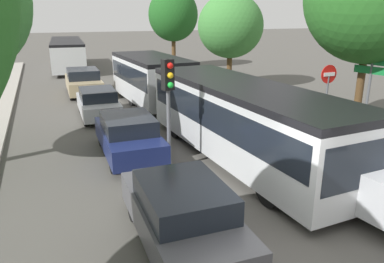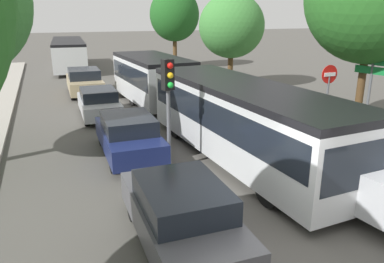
{
  "view_description": "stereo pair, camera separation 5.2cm",
  "coord_description": "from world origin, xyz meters",
  "views": [
    {
      "loc": [
        -3.85,
        -5.36,
        4.65
      ],
      "look_at": [
        0.2,
        4.78,
        1.2
      ],
      "focal_mm": 35.0,
      "sensor_mm": 36.0,
      "label": 1
    },
    {
      "loc": [
        -3.8,
        -5.38,
        4.65
      ],
      "look_at": [
        0.2,
        4.78,
        1.2
      ],
      "focal_mm": 35.0,
      "sensor_mm": 36.0,
      "label": 2
    }
  ],
  "objects": [
    {
      "name": "ground_plane",
      "position": [
        0.0,
        0.0,
        0.0
      ],
      "size": [
        200.0,
        200.0,
        0.0
      ],
      "primitive_type": "plane",
      "color": "#4F4C47"
    },
    {
      "name": "queued_car_silver",
      "position": [
        -1.62,
        12.01,
        0.69
      ],
      "size": [
        1.73,
        3.93,
        1.36
      ],
      "rotation": [
        0.0,
        0.0,
        1.55
      ],
      "color": "#B7BABF",
      "rests_on": "ground"
    },
    {
      "name": "tree_right_mid",
      "position": [
        7.41,
        16.49,
        3.81
      ],
      "size": [
        4.12,
        4.12,
        5.91
      ],
      "color": "#51381E",
      "rests_on": "ground"
    },
    {
      "name": "articulated_bus",
      "position": [
        1.8,
        8.54,
        1.45
      ],
      "size": [
        3.52,
        17.06,
        2.52
      ],
      "rotation": [
        0.0,
        0.0,
        -1.51
      ],
      "color": "silver",
      "rests_on": "ground"
    },
    {
      "name": "queued_car_navy",
      "position": [
        -1.4,
        6.58,
        0.72
      ],
      "size": [
        1.82,
        4.12,
        1.42
      ],
      "rotation": [
        0.0,
        0.0,
        1.55
      ],
      "color": "navy",
      "rests_on": "ground"
    },
    {
      "name": "tree_right_far",
      "position": [
        7.23,
        26.77,
        4.56
      ],
      "size": [
        4.28,
        4.28,
        6.84
      ],
      "color": "#51381E",
      "rests_on": "ground"
    },
    {
      "name": "queued_car_tan",
      "position": [
        -1.65,
        17.64,
        0.78
      ],
      "size": [
        1.97,
        4.47,
        1.54
      ],
      "rotation": [
        0.0,
        0.0,
        1.55
      ],
      "color": "tan",
      "rests_on": "ground"
    },
    {
      "name": "no_entry_sign",
      "position": [
        6.17,
        5.8,
        1.88
      ],
      "size": [
        0.7,
        0.08,
        2.82
      ],
      "rotation": [
        0.0,
        0.0,
        -1.57
      ],
      "color": "#56595E",
      "rests_on": "ground"
    },
    {
      "name": "direction_sign_post",
      "position": [
        7.63,
        5.2,
        2.57
      ],
      "size": [
        0.37,
        1.38,
        3.6
      ],
      "rotation": [
        0.0,
        0.0,
        3.36
      ],
      "color": "#56595E",
      "rests_on": "ground"
    },
    {
      "name": "traffic_light",
      "position": [
        -0.47,
        4.97,
        2.5
      ],
      "size": [
        0.36,
        0.39,
        3.4
      ],
      "rotation": [
        0.0,
        0.0,
        -1.36
      ],
      "color": "#56595E",
      "rests_on": "ground"
    },
    {
      "name": "queued_car_graphite",
      "position": [
        -1.51,
        1.04,
        0.72
      ],
      "size": [
        1.82,
        4.14,
        1.43
      ],
      "rotation": [
        0.0,
        0.0,
        1.55
      ],
      "color": "#47474C",
      "rests_on": "ground"
    },
    {
      "name": "city_bus_rear",
      "position": [
        -1.64,
        29.74,
        1.43
      ],
      "size": [
        3.18,
        11.59,
        2.47
      ],
      "rotation": [
        0.0,
        0.0,
        1.52
      ],
      "color": "silver",
      "rests_on": "ground"
    }
  ]
}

